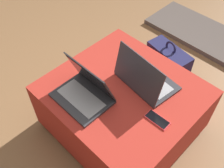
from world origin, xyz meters
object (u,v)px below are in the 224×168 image
(laptop_near, at_px, (85,91))
(laptop_far, at_px, (144,78))
(backpack, at_px, (167,70))
(cell_phone, at_px, (157,120))

(laptop_near, height_order, laptop_far, same)
(laptop_near, distance_m, backpack, 0.77)
(laptop_near, relative_size, backpack, 0.68)
(laptop_far, xyz_separation_m, cell_phone, (0.23, -0.15, -0.05))
(laptop_near, bearing_deg, cell_phone, 22.86)
(laptop_far, distance_m, cell_phone, 0.28)
(backpack, bearing_deg, laptop_near, 91.56)
(laptop_far, bearing_deg, cell_phone, 152.97)
(cell_phone, xyz_separation_m, backpack, (-0.30, 0.55, -0.23))
(cell_phone, bearing_deg, backpack, 27.23)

